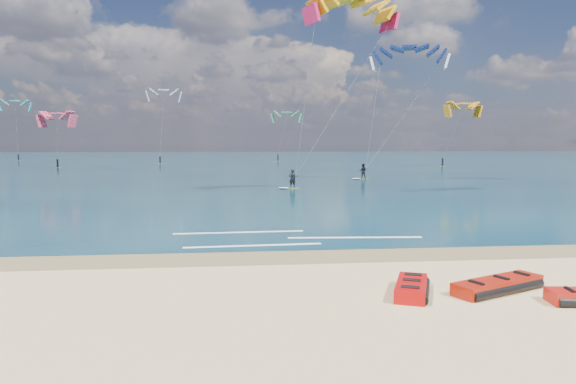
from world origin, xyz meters
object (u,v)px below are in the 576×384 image
object	(u,v)px
packed_kite_left	(498,291)
packed_kite_right	(411,294)
kitesurfer_far	(387,106)
kitesurfer_main	(321,92)

from	to	relation	value
packed_kite_left	packed_kite_right	bearing A→B (deg)	156.66
packed_kite_left	kitesurfer_far	size ratio (longest dim) A/B	0.20
packed_kite_left	kitesurfer_far	bearing A→B (deg)	53.71
packed_kite_left	kitesurfer_main	bearing A→B (deg)	66.66
packed_kite_right	kitesurfer_main	bearing A→B (deg)	17.96
kitesurfer_main	kitesurfer_far	xyz separation A→B (m)	(9.23, 12.17, -0.28)
kitesurfer_main	kitesurfer_far	bearing A→B (deg)	57.79
packed_kite_right	kitesurfer_far	world-z (taller)	kitesurfer_far
packed_kite_left	kitesurfer_far	xyz separation A→B (m)	(8.93, 40.81, 8.02)
packed_kite_right	kitesurfer_far	xyz separation A→B (m)	(11.44, 40.84, 8.02)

